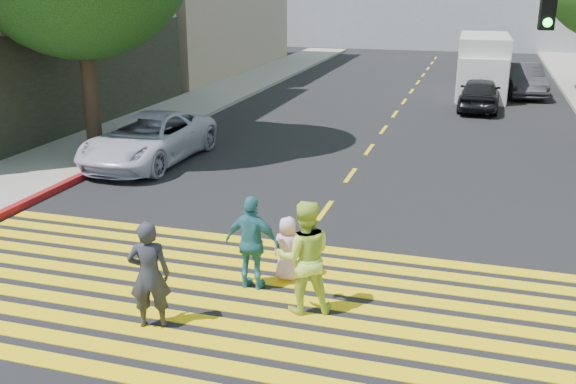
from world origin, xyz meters
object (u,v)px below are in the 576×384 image
at_px(pedestrian_woman, 304,257).
at_px(pedestrian_child, 287,249).
at_px(dark_car_near, 479,94).
at_px(white_sedan, 149,139).
at_px(dark_car_parked, 523,80).
at_px(pedestrian_extra, 253,243).
at_px(silver_car, 485,70).
at_px(pedestrian_man, 149,275).
at_px(white_van, 482,67).

bearing_deg(pedestrian_woman, pedestrian_child, -80.83).
xyz_separation_m(pedestrian_child, dark_car_near, (3.00, 17.61, 0.10)).
bearing_deg(white_sedan, pedestrian_woman, -45.96).
bearing_deg(dark_car_near, dark_car_parked, -112.14).
relative_size(pedestrian_child, white_sedan, 0.23).
bearing_deg(pedestrian_child, pedestrian_extra, 54.09).
bearing_deg(silver_car, dark_car_near, 91.46).
xyz_separation_m(pedestrian_man, pedestrian_child, (1.53, 2.18, -0.28)).
distance_m(pedestrian_woman, dark_car_near, 18.80).
relative_size(pedestrian_extra, dark_car_parked, 0.38).
xyz_separation_m(pedestrian_woman, silver_car, (2.55, 27.11, -0.34)).
bearing_deg(pedestrian_man, pedestrian_child, -145.90).
height_order(pedestrian_child, white_sedan, white_sedan).
xyz_separation_m(pedestrian_man, silver_car, (4.66, 28.27, -0.27)).
relative_size(white_sedan, silver_car, 1.24).
bearing_deg(silver_car, dark_car_parked, 115.07).
distance_m(silver_car, dark_car_parked, 4.50).
bearing_deg(pedestrian_extra, pedestrian_man, 60.44).
relative_size(pedestrian_extra, silver_car, 0.41).
bearing_deg(dark_car_near, silver_car, -89.61).
bearing_deg(pedestrian_child, dark_car_near, -93.30).
height_order(pedestrian_man, silver_car, pedestrian_man).
relative_size(pedestrian_man, white_van, 0.30).
xyz_separation_m(pedestrian_child, silver_car, (3.14, 26.08, 0.01)).
height_order(pedestrian_man, dark_car_parked, pedestrian_man).
bearing_deg(dark_car_parked, white_van, -173.41).
bearing_deg(pedestrian_man, dark_car_parked, -125.79).
xyz_separation_m(silver_car, white_van, (-0.12, -4.64, 0.70)).
height_order(pedestrian_child, pedestrian_extra, pedestrian_extra).
relative_size(dark_car_parked, white_van, 0.76).
bearing_deg(pedestrian_man, silver_car, -120.29).
relative_size(silver_car, dark_car_parked, 0.92).
relative_size(pedestrian_child, pedestrian_extra, 0.70).
height_order(silver_car, dark_car_parked, dark_car_parked).
distance_m(white_sedan, silver_car, 21.81).
xyz_separation_m(pedestrian_child, white_van, (3.01, 21.44, 0.71)).
relative_size(white_sedan, dark_car_parked, 1.14).
bearing_deg(pedestrian_extra, dark_car_near, -97.98).
bearing_deg(pedestrian_extra, silver_car, -94.87).
xyz_separation_m(white_sedan, dark_car_parked, (11.05, 15.57, 0.03)).
distance_m(pedestrian_woman, dark_car_parked, 23.35).
relative_size(pedestrian_extra, dark_car_near, 0.42).
xyz_separation_m(pedestrian_man, white_sedan, (-4.65, 8.55, -0.16)).
distance_m(dark_car_near, dark_car_parked, 4.70).
bearing_deg(silver_car, pedestrian_extra, 84.68).
height_order(dark_car_near, silver_car, dark_car_near).
relative_size(white_sedan, dark_car_near, 1.27).
height_order(dark_car_near, white_van, white_van).
bearing_deg(dark_car_parked, pedestrian_child, -110.62).
bearing_deg(pedestrian_woman, dark_car_near, -118.00).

